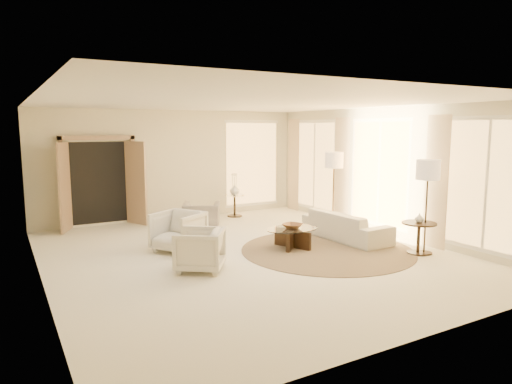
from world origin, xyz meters
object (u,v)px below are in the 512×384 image
bowl (293,226)px  armchair_right (200,248)px  coffee_table (292,236)px  end_table (419,232)px  accent_chair (202,211)px  side_vase (235,190)px  end_vase (419,218)px  floor_lamp_far (428,174)px  side_table (235,203)px  armchair_left (178,229)px  floor_lamp_near (334,163)px  sofa (346,225)px

bowl → armchair_right: bearing=-168.9°
coffee_table → end_table: (1.82, -1.51, 0.16)m
accent_chair → coffee_table: 2.88m
end_table → side_vase: 5.14m
end_vase → side_vase: 5.13m
floor_lamp_far → side_vase: size_ratio=6.63×
floor_lamp_far → end_vase: (-0.10, 0.06, -0.82)m
side_table → floor_lamp_far: floor_lamp_far is taller
armchair_right → end_table: bearing=109.4°
armchair_right → end_table: armchair_right is taller
accent_chair → side_table: size_ratio=1.46×
side_table → side_vase: 0.36m
end_table → floor_lamp_far: (0.10, -0.06, 1.09)m
coffee_table → floor_lamp_far: size_ratio=0.73×
armchair_left → floor_lamp_far: (3.94, -2.46, 1.08)m
armchair_left → bowl: size_ratio=2.28×
accent_chair → side_table: 1.40m
armchair_right → side_table: 4.67m
floor_lamp_near → armchair_left: bearing=-176.6°
side_table → bowl: side_table is taller
end_table → side_vase: size_ratio=2.38×
sofa → side_table: 3.53m
floor_lamp_near → side_vase: size_ratio=6.69×
sofa → floor_lamp_near: size_ratio=1.14×
bowl → side_vase: side_vase is taller
armchair_right → side_table: size_ratio=1.30×
floor_lamp_near → side_vase: 2.84m
end_table → floor_lamp_far: bearing=-29.9°
coffee_table → end_vase: (1.82, -1.51, 0.43)m
armchair_right → accent_chair: armchair_right is taller
side_table → side_vase: (0.00, 0.00, 0.36)m
sofa → floor_lamp_near: bearing=-28.4°
sofa → side_table: sofa is taller
armchair_left → side_table: 3.57m
floor_lamp_far → coffee_table: bearing=140.8°
side_table → armchair_left: bearing=-134.5°
floor_lamp_near → bowl: 2.48m
end_table → floor_lamp_near: size_ratio=0.36×
accent_chair → side_vase: side_vase is taller
armchair_left → accent_chair: size_ratio=0.98×
floor_lamp_near → side_table: bearing=122.0°
sofa → accent_chair: 3.48m
end_table → armchair_left: bearing=147.9°
sofa → armchair_right: bearing=95.0°
armchair_left → floor_lamp_far: 4.77m
coffee_table → sofa: bearing=1.7°
sofa → side_table: size_ratio=3.44×
coffee_table → end_table: end_table is taller
coffee_table → side_vase: side_vase is taller
floor_lamp_near → end_vase: floor_lamp_near is taller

